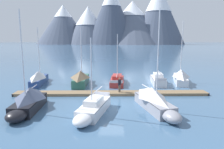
% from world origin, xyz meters
% --- Properties ---
extents(ground_plane, '(700.00, 700.00, 0.00)m').
position_xyz_m(ground_plane, '(0.00, 0.00, 0.00)').
color(ground_plane, '#426689').
extents(mountain_west_summit, '(65.32, 65.32, 46.24)m').
position_xyz_m(mountain_west_summit, '(-58.41, 235.86, 23.64)').
color(mountain_west_summit, '#4C566B').
rests_on(mountain_west_summit, ground).
extents(mountain_central_massif, '(57.24, 57.24, 43.57)m').
position_xyz_m(mountain_central_massif, '(-27.89, 229.89, 23.09)').
color(mountain_central_massif, slate).
rests_on(mountain_central_massif, ground).
extents(mountain_shoulder_ridge, '(59.75, 59.75, 65.79)m').
position_xyz_m(mountain_shoulder_ridge, '(-0.61, 224.01, 33.88)').
color(mountain_shoulder_ridge, '#424C60').
rests_on(mountain_shoulder_ridge, ground).
extents(mountain_east_summit, '(87.21, 87.21, 50.35)m').
position_xyz_m(mountain_east_summit, '(24.25, 234.66, 25.90)').
color(mountain_east_summit, slate).
rests_on(mountain_east_summit, ground).
extents(mountain_rear_spur, '(62.80, 62.80, 67.35)m').
position_xyz_m(mountain_rear_spur, '(53.47, 227.50, 35.36)').
color(mountain_rear_spur, '#4C566B').
rests_on(mountain_rear_spur, ground).
extents(dock, '(22.19, 2.03, 0.30)m').
position_xyz_m(dock, '(0.00, 4.00, 0.14)').
color(dock, '#846B4C').
rests_on(dock, ground).
extents(sailboat_nearest_berth, '(2.06, 7.11, 7.93)m').
position_xyz_m(sailboat_nearest_berth, '(-10.35, 9.84, 0.90)').
color(sailboat_nearest_berth, navy).
rests_on(sailboat_nearest_berth, ground).
extents(sailboat_second_berth, '(2.20, 6.29, 8.75)m').
position_xyz_m(sailboat_second_berth, '(-7.42, -1.38, 0.92)').
color(sailboat_second_berth, black).
rests_on(sailboat_second_berth, ground).
extents(sailboat_mid_dock_port, '(2.05, 6.92, 7.88)m').
position_xyz_m(sailboat_mid_dock_port, '(-4.26, 9.28, 0.96)').
color(sailboat_mid_dock_port, '#336B56').
rests_on(sailboat_mid_dock_port, ground).
extents(sailboat_mid_dock_starboard, '(2.94, 6.43, 6.47)m').
position_xyz_m(sailboat_mid_dock_starboard, '(-1.56, -2.57, 0.57)').
color(sailboat_mid_dock_starboard, white).
rests_on(sailboat_mid_dock_starboard, ground).
extents(sailboat_far_berth, '(2.17, 6.76, 7.04)m').
position_xyz_m(sailboat_far_berth, '(0.84, 10.17, 0.49)').
color(sailboat_far_berth, '#B2332D').
rests_on(sailboat_far_berth, ground).
extents(sailboat_outer_slip, '(3.22, 7.15, 8.89)m').
position_xyz_m(sailboat_outer_slip, '(3.95, -1.28, 0.91)').
color(sailboat_outer_slip, '#93939E').
rests_on(sailboat_outer_slip, ground).
extents(sailboat_end_of_dock, '(1.98, 5.83, 6.51)m').
position_xyz_m(sailboat_end_of_dock, '(6.62, 9.80, 0.63)').
color(sailboat_end_of_dock, silver).
rests_on(sailboat_end_of_dock, ground).
extents(sailboat_last_slip, '(3.00, 7.61, 8.91)m').
position_xyz_m(sailboat_last_slip, '(10.11, 10.56, 0.97)').
color(sailboat_last_slip, white).
rests_on(sailboat_last_slip, ground).
extents(person_on_dock, '(0.37, 0.54, 1.69)m').
position_xyz_m(person_on_dock, '(0.95, 3.97, 1.26)').
color(person_on_dock, brown).
rests_on(person_on_dock, dock).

